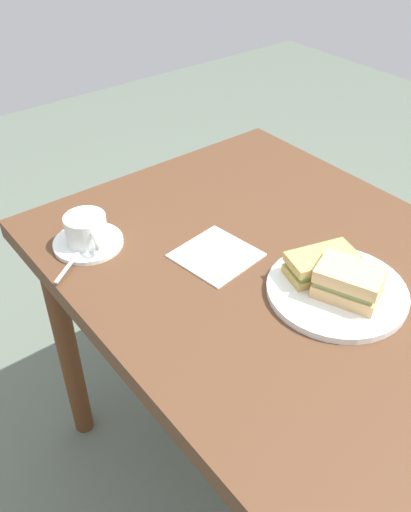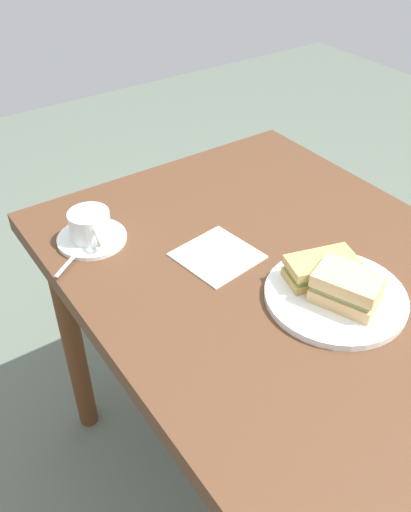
{
  "view_description": "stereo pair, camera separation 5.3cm",
  "coord_description": "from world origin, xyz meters",
  "px_view_note": "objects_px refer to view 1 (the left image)",
  "views": [
    {
      "loc": [
        0.47,
        -0.66,
        1.46
      ],
      "look_at": [
        -0.21,
        -0.13,
        0.79
      ],
      "focal_mm": 38.38,
      "sensor_mm": 36.0,
      "label": 1
    },
    {
      "loc": [
        0.5,
        -0.62,
        1.46
      ],
      "look_at": [
        -0.21,
        -0.13,
        0.79
      ],
      "focal_mm": 38.38,
      "sensor_mm": 36.0,
      "label": 2
    }
  ],
  "objects_px": {
    "sandwich_plate": "(337,291)",
    "sandwich_front": "(349,282)",
    "sandwich_back": "(321,264)",
    "napkin": "(216,255)",
    "spoon": "(71,262)",
    "coffee_saucer": "(88,243)",
    "coffee_cup": "(86,229)",
    "dining_table": "(320,326)"
  },
  "relations": [
    {
      "from": "sandwich_plate",
      "to": "coffee_saucer",
      "type": "bearing_deg",
      "value": -145.42
    },
    {
      "from": "dining_table",
      "to": "spoon",
      "type": "distance_m",
      "value": 0.52
    },
    {
      "from": "dining_table",
      "to": "napkin",
      "type": "height_order",
      "value": "napkin"
    },
    {
      "from": "coffee_saucer",
      "to": "napkin",
      "type": "relative_size",
      "value": 1.0
    },
    {
      "from": "sandwich_back",
      "to": "napkin",
      "type": "bearing_deg",
      "value": -148.02
    },
    {
      "from": "coffee_saucer",
      "to": "spoon",
      "type": "bearing_deg",
      "value": -53.46
    },
    {
      "from": "coffee_cup",
      "to": "dining_table",
      "type": "bearing_deg",
      "value": 33.77
    },
    {
      "from": "sandwich_back",
      "to": "coffee_saucer",
      "type": "xyz_separation_m",
      "value": [
        -0.38,
        -0.3,
        -0.03
      ]
    },
    {
      "from": "coffee_saucer",
      "to": "napkin",
      "type": "distance_m",
      "value": 0.28
    },
    {
      "from": "dining_table",
      "to": "coffee_cup",
      "type": "distance_m",
      "value": 0.52
    },
    {
      "from": "sandwich_front",
      "to": "coffee_cup",
      "type": "xyz_separation_m",
      "value": [
        -0.46,
        -0.3,
        -0.0
      ]
    },
    {
      "from": "sandwich_front",
      "to": "coffee_cup",
      "type": "height_order",
      "value": "sandwich_front"
    },
    {
      "from": "sandwich_front",
      "to": "coffee_saucer",
      "type": "distance_m",
      "value": 0.55
    },
    {
      "from": "sandwich_front",
      "to": "spoon",
      "type": "distance_m",
      "value": 0.55
    },
    {
      "from": "dining_table",
      "to": "sandwich_plate",
      "type": "bearing_deg",
      "value": 59.24
    },
    {
      "from": "sandwich_plate",
      "to": "sandwich_back",
      "type": "bearing_deg",
      "value": 173.36
    },
    {
      "from": "sandwich_plate",
      "to": "napkin",
      "type": "relative_size",
      "value": 1.79
    },
    {
      "from": "sandwich_plate",
      "to": "spoon",
      "type": "relative_size",
      "value": 3.12
    },
    {
      "from": "sandwich_plate",
      "to": "sandwich_front",
      "type": "height_order",
      "value": "sandwich_front"
    },
    {
      "from": "sandwich_front",
      "to": "coffee_cup",
      "type": "relative_size",
      "value": 1.21
    },
    {
      "from": "sandwich_front",
      "to": "napkin",
      "type": "distance_m",
      "value": 0.28
    },
    {
      "from": "dining_table",
      "to": "coffee_cup",
      "type": "relative_size",
      "value": 10.88
    },
    {
      "from": "sandwich_back",
      "to": "coffee_saucer",
      "type": "height_order",
      "value": "sandwich_back"
    },
    {
      "from": "coffee_cup",
      "to": "sandwich_plate",
      "type": "bearing_deg",
      "value": 34.7
    },
    {
      "from": "coffee_saucer",
      "to": "coffee_cup",
      "type": "bearing_deg",
      "value": -9.02
    },
    {
      "from": "sandwich_front",
      "to": "spoon",
      "type": "height_order",
      "value": "sandwich_front"
    },
    {
      "from": "coffee_saucer",
      "to": "napkin",
      "type": "height_order",
      "value": "coffee_saucer"
    },
    {
      "from": "coffee_saucer",
      "to": "spoon",
      "type": "xyz_separation_m",
      "value": [
        0.05,
        -0.06,
        0.01
      ]
    },
    {
      "from": "sandwich_back",
      "to": "coffee_saucer",
      "type": "bearing_deg",
      "value": -141.48
    },
    {
      "from": "sandwich_back",
      "to": "napkin",
      "type": "relative_size",
      "value": 0.99
    },
    {
      "from": "sandwich_plate",
      "to": "coffee_saucer",
      "type": "height_order",
      "value": "sandwich_plate"
    },
    {
      "from": "sandwich_front",
      "to": "spoon",
      "type": "xyz_separation_m",
      "value": [
        -0.41,
        -0.36,
        -0.03
      ]
    },
    {
      "from": "coffee_saucer",
      "to": "coffee_cup",
      "type": "height_order",
      "value": "coffee_cup"
    },
    {
      "from": "napkin",
      "to": "spoon",
      "type": "bearing_deg",
      "value": -121.02
    },
    {
      "from": "spoon",
      "to": "sandwich_front",
      "type": "bearing_deg",
      "value": 41.35
    },
    {
      "from": "sandwich_front",
      "to": "coffee_saucer",
      "type": "xyz_separation_m",
      "value": [
        -0.46,
        -0.3,
        -0.04
      ]
    },
    {
      "from": "coffee_cup",
      "to": "spoon",
      "type": "xyz_separation_m",
      "value": [
        0.05,
        -0.06,
        -0.03
      ]
    },
    {
      "from": "sandwich_plate",
      "to": "coffee_saucer",
      "type": "distance_m",
      "value": 0.53
    },
    {
      "from": "sandwich_plate",
      "to": "coffee_cup",
      "type": "distance_m",
      "value": 0.53
    },
    {
      "from": "sandwich_back",
      "to": "spoon",
      "type": "bearing_deg",
      "value": -132.33
    },
    {
      "from": "sandwich_back",
      "to": "napkin",
      "type": "height_order",
      "value": "sandwich_back"
    },
    {
      "from": "napkin",
      "to": "coffee_cup",
      "type": "bearing_deg",
      "value": -136.12
    }
  ]
}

